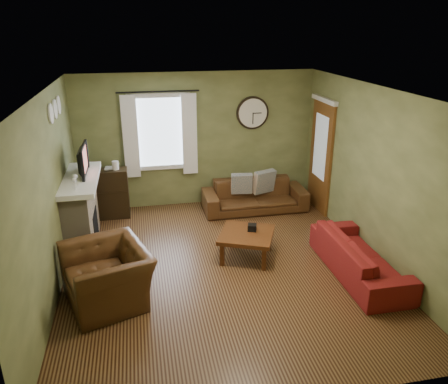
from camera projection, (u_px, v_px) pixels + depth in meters
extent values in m
cube|color=#4C311A|center=(223.00, 267.00, 6.56)|extent=(4.60, 5.20, 0.00)
cube|color=white|center=(223.00, 92.00, 5.63)|extent=(4.60, 5.20, 0.00)
cube|color=olive|center=(49.00, 198.00, 5.67)|extent=(0.00, 5.20, 2.60)
cube|color=olive|center=(373.00, 175.00, 6.52)|extent=(0.00, 5.20, 2.60)
cube|color=olive|center=(197.00, 140.00, 8.47)|extent=(4.60, 0.00, 2.60)
cube|color=olive|center=(282.00, 290.00, 3.72)|extent=(4.60, 0.00, 2.60)
cube|color=tan|center=(81.00, 214.00, 7.03)|extent=(0.40, 1.40, 1.10)
cube|color=black|center=(95.00, 227.00, 7.16)|extent=(0.04, 0.60, 0.55)
cube|color=white|center=(79.00, 180.00, 6.82)|extent=(0.58, 1.60, 0.08)
imported|color=black|center=(80.00, 164.00, 6.89)|extent=(0.08, 0.60, 0.35)
cube|color=#994C3F|center=(84.00, 160.00, 6.88)|extent=(0.02, 0.62, 0.36)
cylinder|color=white|center=(51.00, 114.00, 6.07)|extent=(0.28, 0.28, 0.03)
cylinder|color=white|center=(55.00, 109.00, 6.39)|extent=(0.28, 0.28, 0.03)
cylinder|color=white|center=(58.00, 105.00, 6.71)|extent=(0.28, 0.28, 0.03)
cylinder|color=black|center=(158.00, 92.00, 7.88)|extent=(0.03, 0.03, 1.50)
cube|color=white|center=(131.00, 137.00, 8.08)|extent=(0.28, 0.04, 1.55)
cube|color=white|center=(190.00, 135.00, 8.28)|extent=(0.28, 0.04, 1.55)
cube|color=brown|center=(321.00, 157.00, 8.29)|extent=(0.05, 0.90, 2.10)
imported|color=#48240F|center=(105.00, 167.00, 7.99)|extent=(0.17, 0.22, 0.02)
imported|color=#432713|center=(255.00, 196.00, 8.48)|extent=(1.99, 0.78, 0.58)
cube|color=gray|center=(242.00, 184.00, 8.37)|extent=(0.41, 0.17, 0.40)
cube|color=gray|center=(264.00, 182.00, 8.47)|extent=(0.46, 0.28, 0.45)
imported|color=maroon|center=(360.00, 256.00, 6.30)|extent=(0.75, 1.92, 0.56)
imported|color=#432713|center=(108.00, 275.00, 5.66)|extent=(1.31, 1.40, 0.74)
cube|color=black|center=(252.00, 232.00, 6.78)|extent=(0.17, 0.17, 0.10)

